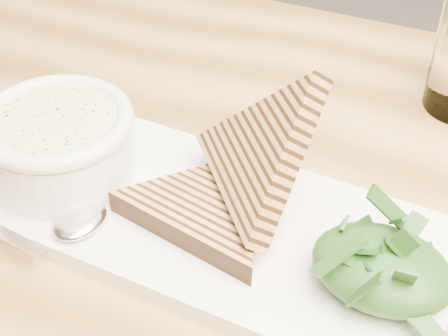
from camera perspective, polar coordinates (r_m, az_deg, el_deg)
The scene contains 11 objects.
table_top at distance 0.56m, azimuth 9.61°, elevation -8.75°, with size 1.18×0.78×0.04m, color #AE8744.
table_leg_bl at distance 1.23m, azimuth -10.00°, elevation -0.30°, with size 0.06×0.06×0.69m, color #AE8744.
platter at distance 0.56m, azimuth -1.00°, elevation -4.53°, with size 0.39×0.17×0.01m, color white.
soup_bowl at distance 0.59m, azimuth -13.39°, elevation 1.40°, with size 0.12×0.12×0.05m, color white.
soup at distance 0.57m, azimuth -13.83°, elevation 3.67°, with size 0.10×0.10×0.01m, color beige.
bowl_rim at distance 0.57m, azimuth -13.86°, elevation 3.84°, with size 0.13×0.13×0.01m, color white.
sandwich_flat at distance 0.54m, azimuth -1.36°, elevation -3.36°, with size 0.16×0.16×0.02m, color #B87E44, non-canonical shape.
sandwich_lean at distance 0.53m, azimuth 2.87°, elevation 1.11°, with size 0.16×0.16×0.09m, color #B87E44, non-canonical shape.
salad_base at distance 0.50m, azimuth 13.00°, elevation -8.12°, with size 0.10×0.08×0.04m, color #0E3C0D.
arugula_pile at distance 0.49m, azimuth 13.13°, elevation -7.54°, with size 0.11×0.10×0.05m, color #2E4D1D, non-canonical shape.
spoon_bowl at distance 0.55m, azimuth -11.89°, elevation -4.25°, with size 0.04×0.05×0.01m, color silver.
Camera 1 is at (-0.12, -0.43, 1.13)m, focal length 55.00 mm.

